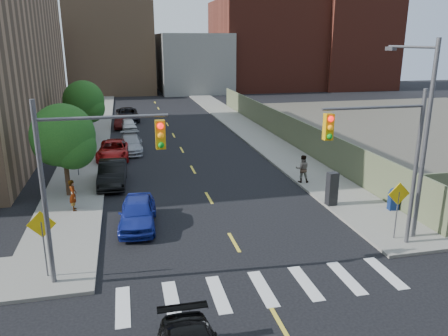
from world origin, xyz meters
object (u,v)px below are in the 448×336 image
parked_car_silver (130,144)px  parked_car_maroon (122,122)px  mailbox (394,199)px  parked_car_red (114,150)px  pedestrian_east (302,169)px  parked_car_white (128,125)px  parked_car_blue (138,213)px  pedestrian_west (73,195)px  parked_car_black (113,173)px  parked_car_grey (127,114)px  payphone (332,189)px

parked_car_silver → parked_car_maroon: bearing=94.1°
mailbox → parked_car_red: bearing=140.5°
pedestrian_east → parked_car_white: bearing=-46.3°
parked_car_maroon → pedestrian_east: pedestrian_east is taller
parked_car_red → parked_car_silver: size_ratio=1.08×
parked_car_blue → parked_car_red: bearing=100.3°
parked_car_red → pedestrian_west: pedestrian_west is taller
parked_car_black → pedestrian_west: size_ratio=2.77×
parked_car_red → mailbox: (14.70, -14.71, 0.02)m
parked_car_red → mailbox: parked_car_red is taller
parked_car_black → parked_car_maroon: size_ratio=1.19×
parked_car_red → parked_car_white: parked_car_red is taller
parked_car_black → parked_car_silver: 8.57m
parked_car_blue → parked_car_grey: bearing=94.9°
parked_car_black → parked_car_silver: bearing=83.7°
pedestrian_east → parked_car_grey: bearing=-51.9°
parked_car_white → mailbox: mailbox is taller
parked_car_black → payphone: 13.57m
parked_car_blue → parked_car_red: 13.64m
parked_car_black → parked_car_maroon: bearing=90.5°
parked_car_grey → mailbox: (13.40, -31.49, -0.01)m
parked_car_black → parked_car_white: (1.30, 17.54, -0.15)m
parked_car_white → pedestrian_east: 22.69m
parked_car_blue → mailbox: (13.40, -1.14, -0.00)m
parked_car_black → parked_car_red: (0.00, 6.61, -0.06)m
parked_car_maroon → mailbox: 30.76m
mailbox → payphone: (-2.90, 1.42, 0.34)m
mailbox → pedestrian_east: (-2.90, 5.54, 0.30)m
parked_car_blue → pedestrian_east: pedestrian_east is taller
parked_car_white → mailbox: 28.94m
parked_car_maroon → pedestrian_west: size_ratio=2.32×
parked_car_red → parked_car_white: 11.01m
parked_car_maroon → parked_car_grey: (0.64, 4.12, 0.09)m
parked_car_black → mailbox: parked_car_black is taller
parked_car_black → pedestrian_east: bearing=-9.8°
parked_car_silver → parked_car_maroon: parked_car_silver is taller
parked_car_white → payphone: 26.41m
mailbox → pedestrian_east: size_ratio=0.68×
parked_car_red → parked_car_grey: 16.83m
parked_car_black → parked_car_white: size_ratio=1.28×
parked_car_maroon → pedestrian_west: (-2.62, -23.62, 0.35)m
payphone → pedestrian_west: bearing=165.6°
parked_car_red → payphone: bearing=-43.9°
parked_car_red → parked_car_white: size_ratio=1.40×
parked_car_red → parked_car_silver: bearing=59.6°
parked_car_black → parked_car_white: 17.59m
parked_car_black → parked_car_blue: bearing=-77.0°
parked_car_black → parked_car_grey: 23.42m
payphone → parked_car_blue: bearing=176.8°
parked_car_blue → parked_car_silver: (0.00, 15.44, -0.05)m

